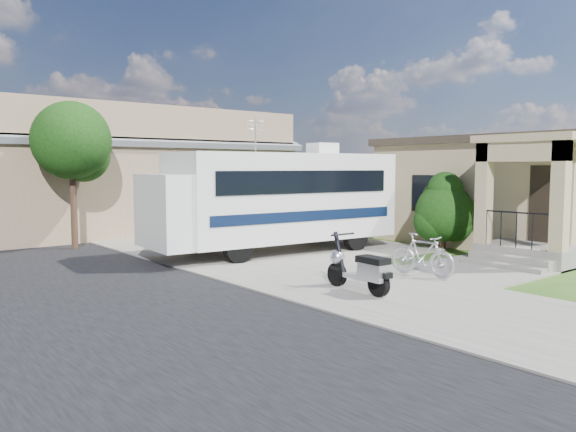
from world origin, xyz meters
TOP-DOWN VIEW (x-y plane):
  - ground at (0.00, 0.00)m, footprint 120.00×120.00m
  - sidewalk_slab at (-1.00, 10.00)m, footprint 4.00×80.00m
  - driveway_slab at (1.50, 4.50)m, footprint 7.00×6.00m
  - walk_slab at (3.00, -1.00)m, footprint 4.00×3.00m
  - house at (8.88, 1.43)m, footprint 9.47×7.80m
  - warehouse at (0.00, 13.97)m, footprint 12.50×8.40m
  - street_tree_a at (-3.70, 9.05)m, footprint 2.44×2.40m
  - motorhome at (0.53, 4.35)m, footprint 7.72×2.97m
  - shrub at (5.08, 1.71)m, footprint 1.97×1.88m
  - scooter at (-1.46, -1.02)m, footprint 0.61×1.75m
  - bicycle at (0.84, -0.74)m, footprint 0.65×1.67m
  - garden_hose at (3.84, -0.54)m, footprint 0.42×0.42m

SIDE VIEW (x-z plane):
  - ground at x=0.00m, z-range 0.00..0.00m
  - driveway_slab at x=1.50m, z-range 0.00..0.05m
  - walk_slab at x=3.00m, z-range 0.00..0.05m
  - sidewalk_slab at x=-1.00m, z-range 0.00..0.06m
  - garden_hose at x=3.84m, z-range 0.00..0.19m
  - bicycle at x=0.84m, z-range 0.00..0.98m
  - scooter at x=-1.46m, z-range -0.07..1.09m
  - shrub at x=5.08m, z-range 0.03..2.45m
  - motorhome at x=0.53m, z-range -0.27..3.60m
  - house at x=8.88m, z-range 0.00..3.55m
  - warehouse at x=0.00m, z-range -0.53..4.51m
  - street_tree_a at x=-3.70m, z-range 0.96..5.54m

